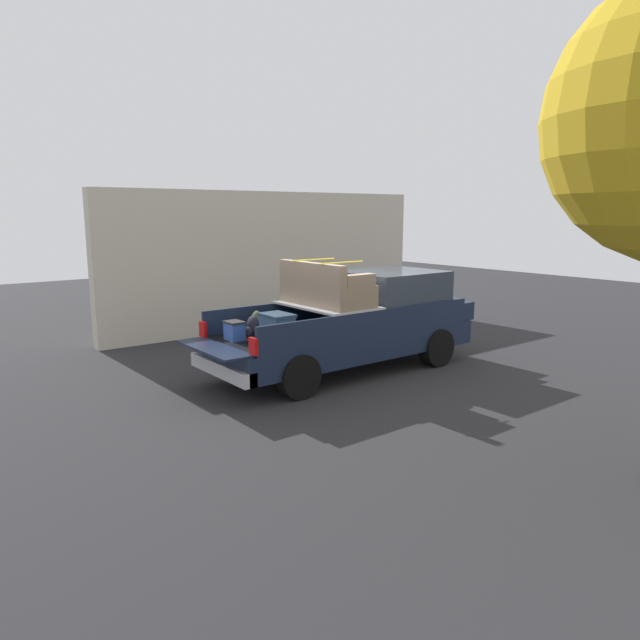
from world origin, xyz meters
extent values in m
plane|color=#262628|center=(0.00, 0.00, 0.00)|extent=(40.00, 40.00, 0.00)
cube|color=#162138|center=(0.00, 0.00, 0.61)|extent=(5.50, 1.92, 0.48)
cube|color=black|center=(-1.20, 0.00, 0.87)|extent=(2.80, 1.80, 0.04)
cube|color=#162138|center=(-1.20, 0.93, 1.10)|extent=(2.80, 0.06, 0.50)
cube|color=#162138|center=(-1.20, -0.93, 1.10)|extent=(2.80, 0.06, 0.50)
cube|color=#162138|center=(0.17, 0.00, 1.10)|extent=(0.06, 1.80, 0.50)
cube|color=#162138|center=(-2.88, 0.00, 0.87)|extent=(0.55, 1.80, 0.04)
cube|color=#B2B2B7|center=(-0.43, 0.00, 1.37)|extent=(1.25, 1.92, 0.04)
cube|color=#162138|center=(1.35, 0.00, 1.10)|extent=(2.30, 1.92, 0.50)
cube|color=#2D3842|center=(1.25, 0.00, 1.64)|extent=(1.94, 1.76, 0.58)
cube|color=#162138|center=(2.70, 0.00, 1.04)|extent=(0.40, 1.82, 0.38)
cube|color=#B2B2B7|center=(-2.72, 0.00, 0.49)|extent=(0.24, 1.92, 0.24)
cube|color=red|center=(-2.62, 0.88, 1.03)|extent=(0.06, 0.20, 0.28)
cube|color=red|center=(-2.62, -0.88, 1.03)|extent=(0.06, 0.20, 0.28)
cylinder|color=black|center=(1.75, 0.88, 0.39)|extent=(0.78, 0.30, 0.78)
cylinder|color=black|center=(1.75, -0.88, 0.39)|extent=(0.78, 0.30, 0.78)
cylinder|color=black|center=(-1.75, 0.88, 0.39)|extent=(0.78, 0.30, 0.78)
cylinder|color=black|center=(-1.75, -0.88, 0.39)|extent=(0.78, 0.30, 0.78)
cube|color=#335170|center=(-1.82, -0.36, 1.12)|extent=(0.40, 0.55, 0.46)
cube|color=#23394E|center=(-1.82, -0.36, 1.38)|extent=(0.44, 0.59, 0.05)
ellipsoid|color=black|center=(-2.01, 0.11, 1.10)|extent=(0.20, 0.35, 0.43)
ellipsoid|color=black|center=(-2.12, 0.11, 1.04)|extent=(0.09, 0.25, 0.19)
ellipsoid|color=#384728|center=(-1.73, 0.44, 1.11)|extent=(0.20, 0.32, 0.45)
ellipsoid|color=#384728|center=(-1.84, 0.44, 1.05)|extent=(0.09, 0.23, 0.20)
cube|color=#3359B2|center=(-2.30, 0.29, 1.04)|extent=(0.26, 0.34, 0.30)
cube|color=#262628|center=(-2.30, 0.29, 1.21)|extent=(0.28, 0.36, 0.04)
cube|color=#84705B|center=(-0.43, 0.00, 1.60)|extent=(0.91, 1.88, 0.42)
cube|color=#84705B|center=(-0.80, 0.00, 2.01)|extent=(0.16, 1.88, 0.40)
cube|color=#84705B|center=(-0.38, 0.84, 1.92)|extent=(0.67, 0.20, 0.22)
cube|color=#84705B|center=(-0.38, -0.84, 1.92)|extent=(0.67, 0.20, 0.22)
cube|color=yellow|center=(-0.43, 0.42, 2.22)|extent=(1.01, 0.03, 0.02)
cube|color=yellow|center=(-0.43, -0.42, 2.22)|extent=(1.01, 0.03, 0.02)
cube|color=beige|center=(1.53, 4.88, 1.84)|extent=(9.80, 0.36, 3.68)
camera|label=1|loc=(-7.30, -8.65, 3.13)|focal=32.72mm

